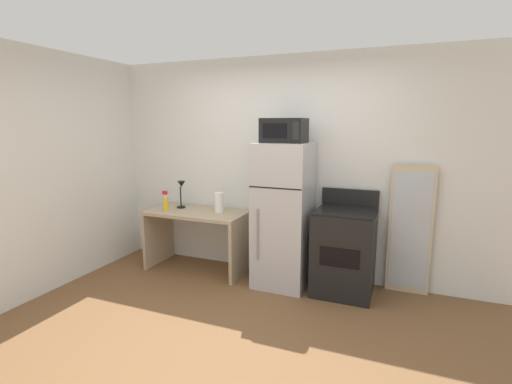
# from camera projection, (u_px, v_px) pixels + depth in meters

# --- Properties ---
(ground_plane) EXTENTS (12.00, 12.00, 0.00)m
(ground_plane) POSITION_uv_depth(u_px,v_px,m) (218.00, 339.00, 3.20)
(ground_plane) COLOR brown
(wall_back_white) EXTENTS (5.00, 0.10, 2.60)m
(wall_back_white) POSITION_uv_depth(u_px,v_px,m) (281.00, 167.00, 4.51)
(wall_back_white) COLOR silver
(wall_back_white) RESTS_ON ground
(wall_left_brick) EXTENTS (0.10, 4.00, 2.60)m
(wall_left_brick) POSITION_uv_depth(u_px,v_px,m) (23.00, 176.00, 3.77)
(wall_left_brick) COLOR silver
(wall_left_brick) RESTS_ON ground
(desk) EXTENTS (1.24, 0.62, 0.75)m
(desk) POSITION_uv_depth(u_px,v_px,m) (198.00, 228.00, 4.66)
(desk) COLOR tan
(desk) RESTS_ON ground
(desk_lamp) EXTENTS (0.14, 0.12, 0.35)m
(desk_lamp) POSITION_uv_depth(u_px,v_px,m) (181.00, 190.00, 4.75)
(desk_lamp) COLOR black
(desk_lamp) RESTS_ON desk
(spray_bottle) EXTENTS (0.06, 0.06, 0.25)m
(spray_bottle) POSITION_uv_depth(u_px,v_px,m) (166.00, 203.00, 4.65)
(spray_bottle) COLOR yellow
(spray_bottle) RESTS_ON desk
(paper_towel_roll) EXTENTS (0.11, 0.11, 0.24)m
(paper_towel_roll) POSITION_uv_depth(u_px,v_px,m) (219.00, 202.00, 4.57)
(paper_towel_roll) COLOR white
(paper_towel_roll) RESTS_ON desk
(refrigerator) EXTENTS (0.58, 0.65, 1.62)m
(refrigerator) POSITION_uv_depth(u_px,v_px,m) (284.00, 215.00, 4.19)
(refrigerator) COLOR #B7B7BC
(refrigerator) RESTS_ON ground
(microwave) EXTENTS (0.46, 0.35, 0.26)m
(microwave) POSITION_uv_depth(u_px,v_px,m) (284.00, 130.00, 4.00)
(microwave) COLOR black
(microwave) RESTS_ON refrigerator
(oven_range) EXTENTS (0.63, 0.61, 1.10)m
(oven_range) POSITION_uv_depth(u_px,v_px,m) (344.00, 251.00, 4.02)
(oven_range) COLOR black
(oven_range) RESTS_ON ground
(leaning_mirror) EXTENTS (0.44, 0.03, 1.40)m
(leaning_mirror) POSITION_uv_depth(u_px,v_px,m) (410.00, 230.00, 3.97)
(leaning_mirror) COLOR #C6B793
(leaning_mirror) RESTS_ON ground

